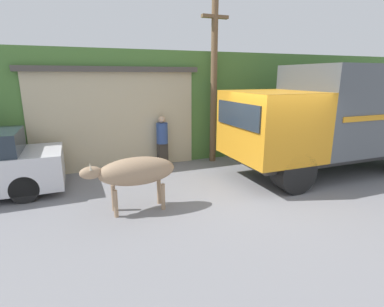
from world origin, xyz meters
name	(u,v)px	position (x,y,z in m)	size (l,w,h in m)	color
ground_plane	(273,192)	(0.00, 0.00, 0.00)	(60.00, 60.00, 0.00)	gray
hillside_embankment	(182,100)	(0.00, 6.90, 1.85)	(32.00, 6.53, 3.70)	#4C7A38
building_backdrop	(111,115)	(-3.36, 4.77, 1.61)	(5.33, 2.70, 3.18)	#C6B793
cargo_truck	(343,114)	(2.99, 0.80, 1.78)	(6.92, 2.46, 3.22)	#2D2D2D
brown_cow	(135,172)	(-3.47, 0.27, 0.90)	(2.01, 0.62, 1.22)	#9E7F60
pedestrian_on_hill	(162,139)	(-1.96, 3.34, 0.90)	(0.44, 0.44, 1.66)	#38332D
utility_pole	(214,79)	(-0.16, 3.29, 2.80)	(0.90, 0.21, 5.36)	brown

